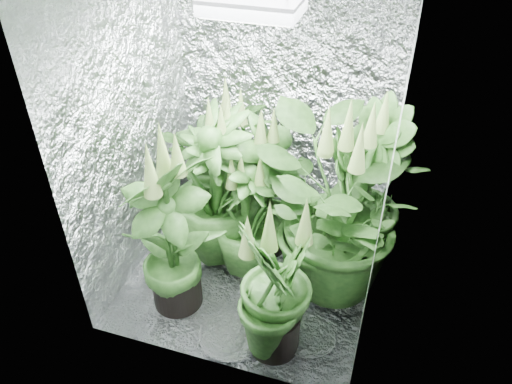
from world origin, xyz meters
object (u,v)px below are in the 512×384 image
object	(u,v)px
plant_c	(359,195)
grow_lamp	(252,6)
plant_b	(268,190)
circulation_fan	(345,243)
plant_a	(229,157)
plant_d	(247,218)
plant_f	(170,234)
plant_e	(332,218)
plant_h	(215,187)
plant_g	(275,291)

from	to	relation	value
plant_c	grow_lamp	bearing A→B (deg)	-157.94
plant_b	circulation_fan	xyz separation A→B (m)	(0.56, 0.04, -0.36)
plant_a	plant_b	size ratio (longest dim) A/B	0.98
plant_d	plant_f	size ratio (longest dim) A/B	0.75
plant_c	plant_e	bearing A→B (deg)	-113.07
grow_lamp	plant_d	size ratio (longest dim) A/B	0.53
plant_d	plant_h	size ratio (longest dim) A/B	0.79
plant_e	plant_h	world-z (taller)	plant_e
plant_f	plant_g	xyz separation A→B (m)	(0.70, -0.14, -0.11)
plant_f	plant_d	bearing A→B (deg)	54.14
plant_d	circulation_fan	size ratio (longest dim) A/B	2.51
plant_c	plant_h	xyz separation A→B (m)	(-0.95, -0.14, -0.05)
grow_lamp	circulation_fan	xyz separation A→B (m)	(0.59, 0.29, -1.67)
plant_c	plant_h	bearing A→B (deg)	-171.57
plant_b	plant_d	bearing A→B (deg)	-109.58
plant_d	plant_g	size ratio (longest dim) A/B	0.91
plant_b	plant_d	world-z (taller)	plant_b
plant_a	plant_d	world-z (taller)	plant_a
plant_e	plant_f	size ratio (longest dim) A/B	1.01
grow_lamp	plant_h	world-z (taller)	grow_lamp
grow_lamp	plant_f	size ratio (longest dim) A/B	0.40
plant_b	plant_e	size ratio (longest dim) A/B	0.88
plant_e	plant_h	size ratio (longest dim) A/B	1.06
grow_lamp	plant_g	size ratio (longest dim) A/B	0.48
plant_f	plant_e	bearing A→B (deg)	24.23
plant_b	circulation_fan	world-z (taller)	plant_b
plant_c	plant_g	size ratio (longest dim) A/B	1.26
plant_g	plant_h	bearing A→B (deg)	132.09
plant_e	grow_lamp	bearing A→B (deg)	177.18
grow_lamp	plant_f	distance (m)	1.37
plant_e	plant_g	xyz separation A→B (m)	(-0.20, -0.55, -0.14)
grow_lamp	plant_f	bearing A→B (deg)	-131.50
plant_a	plant_c	bearing A→B (deg)	-17.00
circulation_fan	plant_a	bearing A→B (deg)	151.75
plant_a	grow_lamp	bearing A→B (deg)	-56.82
plant_h	grow_lamp	bearing A→B (deg)	-20.83
plant_b	plant_h	world-z (taller)	plant_h
grow_lamp	plant_e	distance (m)	1.32
plant_e	plant_b	bearing A→B (deg)	150.60
plant_f	plant_g	world-z (taller)	plant_f
plant_e	circulation_fan	xyz separation A→B (m)	(0.07, 0.31, -0.45)
grow_lamp	plant_c	xyz separation A→B (m)	(0.64, 0.26, -1.21)
plant_b	plant_d	size ratio (longest dim) A/B	1.19
plant_f	circulation_fan	distance (m)	1.28
plant_c	plant_d	xyz separation A→B (m)	(-0.69, -0.23, -0.18)
plant_d	circulation_fan	distance (m)	0.75
plant_d	plant_c	bearing A→B (deg)	18.76
plant_b	plant_f	size ratio (longest dim) A/B	0.89
plant_g	circulation_fan	world-z (taller)	plant_g
plant_g	circulation_fan	xyz separation A→B (m)	(0.28, 0.86, -0.31)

